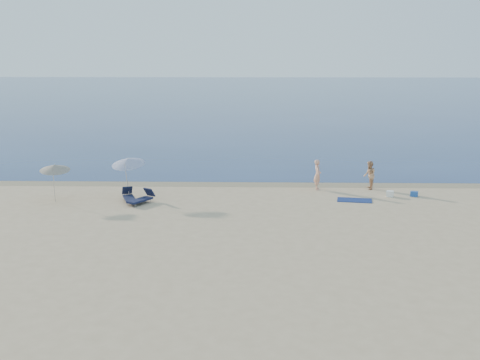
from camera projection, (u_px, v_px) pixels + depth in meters
name	position (u px, v px, depth m)	size (l,w,h in m)	color
ground	(290.00, 321.00, 18.37)	(160.00, 160.00, 0.00)	tan
sea	(261.00, 94.00, 116.13)	(240.00, 160.00, 0.01)	#0D2150
wet_sand_strip	(273.00, 184.00, 37.34)	(240.00, 1.60, 0.00)	#847254
person_left	(318.00, 175.00, 35.82)	(0.66, 0.43, 1.81)	#E19A7F
person_right	(369.00, 175.00, 35.91)	(0.83, 0.64, 1.70)	tan
beach_towel	(354.00, 200.00, 33.33)	(1.89, 1.05, 0.03)	#101F52
white_bag	(390.00, 194.00, 34.18)	(0.39, 0.33, 0.33)	white
blue_cooler	(414.00, 194.00, 34.23)	(0.41, 0.29, 0.29)	#1E4FA6
umbrella_near	(128.00, 162.00, 33.58)	(2.23, 2.25, 2.46)	silver
umbrella_far	(55.00, 168.00, 32.81)	(2.02, 2.04, 2.21)	silver
lounger_left	(129.00, 197.00, 33.01)	(1.10, 1.78, 0.75)	black
lounger_right	(142.00, 199.00, 32.57)	(1.39, 1.77, 0.77)	#131835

